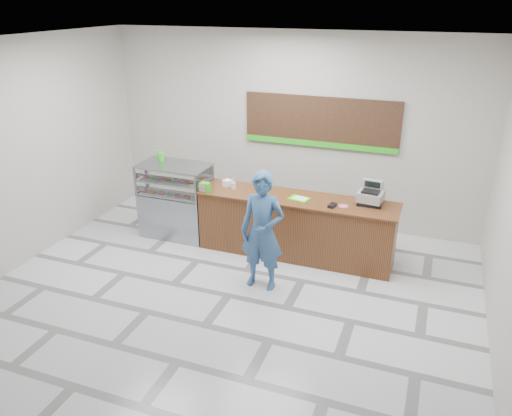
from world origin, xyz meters
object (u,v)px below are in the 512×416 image
at_px(cash_register, 371,195).
at_px(customer, 262,231).
at_px(sales_counter, 296,227).
at_px(serving_tray, 299,199).
at_px(display_case, 176,200).

bearing_deg(cash_register, customer, -130.00).
distance_m(sales_counter, customer, 1.18).
bearing_deg(sales_counter, customer, -99.62).
height_order(cash_register, serving_tray, cash_register).
bearing_deg(sales_counter, serving_tray, -41.18).
relative_size(sales_counter, serving_tray, 8.97).
xyz_separation_m(sales_counter, customer, (-0.19, -1.10, 0.38)).
distance_m(display_case, serving_tray, 2.31).
height_order(display_case, cash_register, cash_register).
height_order(sales_counter, cash_register, cash_register).
bearing_deg(sales_counter, display_case, -179.99).
relative_size(display_case, cash_register, 3.11).
relative_size(display_case, serving_tray, 3.66).
distance_m(display_case, customer, 2.32).
distance_m(cash_register, serving_tray, 1.12).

